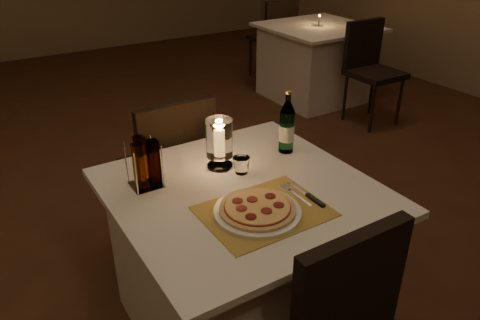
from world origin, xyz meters
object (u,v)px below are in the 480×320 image
tumbler (241,165)px  hurricane_candle (219,140)px  plate (257,212)px  pizza (257,208)px  water_bottle (287,128)px  main_table (242,261)px  chair_far (171,160)px  neighbor_table_right (316,62)px

tumbler → hurricane_candle: bearing=119.3°
plate → hurricane_candle: (0.06, 0.39, 0.12)m
pizza → hurricane_candle: bearing=80.7°
water_bottle → pizza: bearing=-137.9°
main_table → plate: plate is taller
plate → tumbler: (0.12, 0.29, 0.02)m
chair_far → neighbor_table_right: size_ratio=0.90×
hurricane_candle → neighbor_table_right: (2.28, 2.02, -0.49)m
tumbler → plate: bearing=-111.4°
chair_far → tumbler: bearing=-83.8°
main_table → water_bottle: 0.62m
plate → hurricane_candle: bearing=80.7°
chair_far → neighbor_table_right: (2.29, 1.52, -0.18)m
pizza → water_bottle: size_ratio=0.97×
main_table → tumbler: size_ratio=14.02×
tumbler → neighbor_table_right: (2.22, 2.12, -0.40)m
pizza → water_bottle: water_bottle is taller
tumbler → water_bottle: water_bottle is taller
tumbler → main_table: bearing=-119.6°
plate → pizza: pizza is taller
main_table → pizza: 0.44m
main_table → neighbor_table_right: same height
chair_far → pizza: size_ratio=3.21×
main_table → pizza: size_ratio=3.57×
plate → neighbor_table_right: bearing=45.9°
plate → water_bottle: bearing=42.1°
water_bottle → neighbor_table_right: size_ratio=0.29×
tumbler → water_bottle: size_ratio=0.25×
main_table → neighbor_table_right: size_ratio=1.00×
neighbor_table_right → pizza: bearing=-134.1°
hurricane_candle → tumbler: bearing=-60.7°
chair_far → hurricane_candle: bearing=-88.5°
chair_far → pizza: chair_far is taller
main_table → hurricane_candle: (0.01, 0.21, 0.49)m
main_table → hurricane_candle: 0.54m
chair_far → plate: chair_far is taller
plate → neighbor_table_right: size_ratio=0.32×
pizza → chair_far: bearing=86.8°
chair_far → pizza: bearing=-93.2°
main_table → tumbler: bearing=60.4°
chair_far → neighbor_table_right: chair_far is taller
main_table → hurricane_candle: hurricane_candle is taller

